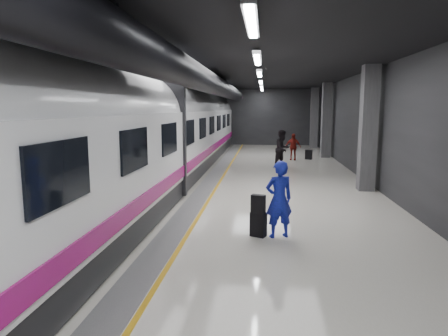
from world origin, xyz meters
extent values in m
plane|color=silver|center=(0.00, 0.00, 0.00)|extent=(40.00, 40.00, 0.00)
cube|color=black|center=(0.00, 0.00, 4.50)|extent=(10.00, 40.00, 0.02)
cube|color=#28282B|center=(0.00, 20.00, 2.25)|extent=(10.00, 0.02, 4.50)
cube|color=#28282B|center=(-5.00, 0.00, 2.25)|extent=(0.02, 40.00, 4.50)
cube|color=#28282B|center=(5.00, 0.00, 2.25)|extent=(0.02, 40.00, 4.50)
cube|color=slate|center=(-1.35, 0.00, 0.01)|extent=(0.65, 39.80, 0.01)
cube|color=gold|center=(-0.95, 0.00, 0.01)|extent=(0.10, 39.80, 0.01)
cylinder|color=black|center=(-1.30, 0.00, 3.95)|extent=(0.80, 38.00, 0.80)
cube|color=silver|center=(0.60, -6.00, 4.40)|extent=(0.22, 2.60, 0.10)
cube|color=silver|center=(0.60, -1.00, 4.40)|extent=(0.22, 2.60, 0.10)
cube|color=silver|center=(0.60, 4.00, 4.40)|extent=(0.22, 2.60, 0.10)
cube|color=silver|center=(0.60, 9.00, 4.40)|extent=(0.22, 2.60, 0.10)
cube|color=silver|center=(0.60, 14.00, 4.40)|extent=(0.22, 2.60, 0.10)
cube|color=silver|center=(0.60, 18.00, 4.40)|extent=(0.22, 2.60, 0.10)
cube|color=#515154|center=(4.55, 2.00, 2.25)|extent=(0.55, 0.55, 4.50)
cube|color=#515154|center=(4.55, 12.00, 2.25)|extent=(0.55, 0.55, 4.50)
cube|color=#515154|center=(4.55, 18.00, 2.25)|extent=(0.55, 0.55, 4.50)
cube|color=black|center=(-3.25, 0.00, 0.35)|extent=(2.80, 38.00, 0.60)
cube|color=white|center=(-3.25, 0.00, 1.75)|extent=(2.90, 38.00, 2.20)
cylinder|color=white|center=(-3.25, 0.00, 2.70)|extent=(2.80, 38.00, 2.80)
cube|color=#920D62|center=(-1.78, 0.00, 0.95)|extent=(0.04, 38.00, 0.35)
cube|color=black|center=(-3.25, 0.00, 2.00)|extent=(3.05, 0.25, 3.80)
cube|color=black|center=(-1.78, -8.00, 2.15)|extent=(0.05, 1.60, 0.85)
cube|color=black|center=(-1.78, -5.00, 2.15)|extent=(0.05, 1.60, 0.85)
cube|color=black|center=(-1.78, -2.00, 2.15)|extent=(0.05, 1.60, 0.85)
cube|color=black|center=(-1.78, 1.00, 2.15)|extent=(0.05, 1.60, 0.85)
cube|color=black|center=(-1.78, 4.00, 2.15)|extent=(0.05, 1.60, 0.85)
cube|color=black|center=(-1.78, 7.00, 2.15)|extent=(0.05, 1.60, 0.85)
cube|color=black|center=(-1.78, 10.00, 2.15)|extent=(0.05, 1.60, 0.85)
cube|color=black|center=(-1.78, 13.00, 2.15)|extent=(0.05, 1.60, 0.85)
cube|color=black|center=(-1.78, 16.00, 2.15)|extent=(0.05, 1.60, 0.85)
imported|color=#1B1CCF|center=(1.19, -3.77, 0.90)|extent=(0.77, 0.64, 1.80)
cube|color=black|center=(0.73, -3.76, 0.29)|extent=(0.41, 0.35, 0.58)
cube|color=black|center=(0.72, -3.80, 0.79)|extent=(0.36, 0.26, 0.43)
imported|color=black|center=(1.75, 7.47, 0.95)|extent=(1.16, 1.15, 1.90)
imported|color=maroon|center=(2.49, 10.48, 0.77)|extent=(0.95, 0.51, 1.53)
cube|color=black|center=(3.44, 10.84, 0.28)|extent=(0.44, 0.37, 0.55)
camera|label=1|loc=(0.84, -12.84, 2.98)|focal=32.00mm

